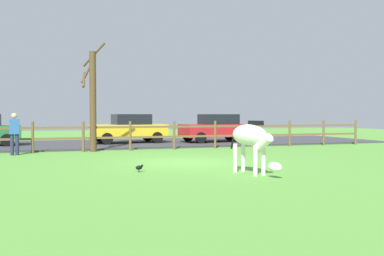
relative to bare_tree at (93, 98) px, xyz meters
The scene contains 9 objects.
ground_plane 6.07m from the bare_tree, 62.32° to the right, with size 60.00×60.00×0.00m, color #549338.
parking_asphalt 5.52m from the bare_tree, 58.74° to the left, with size 28.00×7.40×0.05m, color #38383D.
paddock_fence 3.02m from the bare_tree, ahead, with size 22.07×0.11×1.29m.
bare_tree is the anchor object (origin of this frame).
zebra 8.88m from the bare_tree, 66.73° to the right, with size 0.81×1.89×1.41m.
crow_on_grass 7.12m from the bare_tree, 83.76° to the right, with size 0.22×0.10×0.20m.
parked_car_red 8.10m from the bare_tree, 27.24° to the left, with size 4.16×2.23×1.56m.
parked_car_yellow 5.07m from the bare_tree, 62.45° to the left, with size 4.15×2.20×1.56m.
visitor_near_fence 3.36m from the bare_tree, 168.06° to the right, with size 0.37×0.24×1.64m.
Camera 1 is at (-3.90, -12.66, 1.55)m, focal length 37.81 mm.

